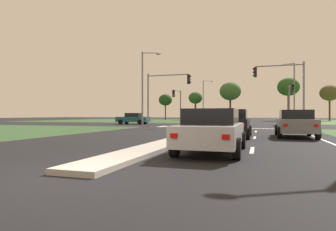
% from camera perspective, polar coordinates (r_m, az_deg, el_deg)
% --- Properties ---
extents(ground_plane, '(200.00, 200.00, 0.00)m').
position_cam_1_polar(ground_plane, '(35.21, 11.68, -1.97)').
color(ground_plane, black).
extents(grass_verge_far_left, '(35.00, 35.00, 0.01)m').
position_cam_1_polar(grass_verge_far_left, '(66.30, -8.39, -0.97)').
color(grass_verge_far_left, '#2D4C28').
rests_on(grass_verge_far_left, ground).
extents(median_island_near, '(1.20, 22.00, 0.14)m').
position_cam_1_polar(median_island_near, '(16.46, 4.60, -4.11)').
color(median_island_near, '#ADA89E').
rests_on(median_island_near, ground).
extents(median_island_far, '(1.20, 36.00, 0.14)m').
position_cam_1_polar(median_island_far, '(60.11, 14.21, -1.03)').
color(median_island_far, '#ADA89E').
rests_on(median_island_far, ground).
extents(lane_dash_near, '(0.14, 2.00, 0.01)m').
position_cam_1_polar(lane_dash_near, '(10.89, 16.48, -6.65)').
color(lane_dash_near, silver).
rests_on(lane_dash_near, ground).
extents(lane_dash_second, '(0.14, 2.00, 0.01)m').
position_cam_1_polar(lane_dash_second, '(16.86, 16.95, -4.24)').
color(lane_dash_second, silver).
rests_on(lane_dash_second, ground).
extents(lane_dash_third, '(0.14, 2.00, 0.01)m').
position_cam_1_polar(lane_dash_third, '(22.85, 17.17, -3.09)').
color(lane_dash_third, silver).
rests_on(lane_dash_third, ground).
extents(edge_line_right, '(0.14, 24.00, 0.01)m').
position_cam_1_polar(edge_line_right, '(17.31, 28.14, -4.14)').
color(edge_line_right, silver).
rests_on(edge_line_right, ground).
extents(stop_bar_near, '(6.40, 0.50, 0.01)m').
position_cam_1_polar(stop_bar_near, '(28.01, 17.90, -2.50)').
color(stop_bar_near, silver).
rests_on(stop_bar_near, ground).
extents(crosswalk_bar_near, '(0.70, 2.80, 0.01)m').
position_cam_1_polar(crosswalk_bar_near, '(31.49, -1.02, -2.20)').
color(crosswalk_bar_near, silver).
rests_on(crosswalk_bar_near, ground).
extents(crosswalk_bar_second, '(0.70, 2.80, 0.01)m').
position_cam_1_polar(crosswalk_bar_second, '(31.14, 0.98, -2.23)').
color(crosswalk_bar_second, silver).
rests_on(crosswalk_bar_second, ground).
extents(crosswalk_bar_third, '(0.70, 2.80, 0.01)m').
position_cam_1_polar(crosswalk_bar_third, '(30.83, 3.03, -2.25)').
color(crosswalk_bar_third, silver).
rests_on(crosswalk_bar_third, ground).
extents(crosswalk_bar_fourth, '(0.70, 2.80, 0.01)m').
position_cam_1_polar(crosswalk_bar_fourth, '(30.55, 5.12, -2.27)').
color(crosswalk_bar_fourth, silver).
rests_on(crosswalk_bar_fourth, ground).
extents(crosswalk_bar_fifth, '(0.70, 2.80, 0.01)m').
position_cam_1_polar(crosswalk_bar_fifth, '(30.32, 7.24, -2.29)').
color(crosswalk_bar_fifth, silver).
rests_on(crosswalk_bar_fifth, ground).
extents(car_navy_near, '(4.36, 2.04, 1.51)m').
position_cam_1_polar(car_navy_near, '(34.94, 8.82, -0.71)').
color(car_navy_near, '#161E47').
rests_on(car_navy_near, ground).
extents(car_silver_second, '(2.08, 4.54, 1.49)m').
position_cam_1_polar(car_silver_second, '(9.90, 8.82, -2.90)').
color(car_silver_second, '#B7B7BC').
rests_on(car_silver_second, ground).
extents(car_maroon_third, '(4.34, 2.04, 1.58)m').
position_cam_1_polar(car_maroon_third, '(37.78, 7.66, -0.60)').
color(car_maroon_third, maroon).
rests_on(car_maroon_third, ground).
extents(car_blue_fourth, '(2.09, 4.47, 1.49)m').
position_cam_1_polar(car_blue_fourth, '(52.83, 11.27, -0.44)').
color(car_blue_fourth, navy).
rests_on(car_blue_fourth, ground).
extents(car_grey_fifth, '(2.09, 4.37, 1.57)m').
position_cam_1_polar(car_grey_fifth, '(18.02, 24.14, -1.42)').
color(car_grey_fifth, slate).
rests_on(car_grey_fifth, ground).
extents(car_black_sixth, '(2.03, 4.62, 1.60)m').
position_cam_1_polar(car_black_sixth, '(16.86, 12.78, -1.48)').
color(car_black_sixth, black).
rests_on(car_black_sixth, ground).
extents(car_teal_seventh, '(4.48, 2.08, 1.54)m').
position_cam_1_polar(car_teal_seventh, '(39.40, -6.99, -0.59)').
color(car_teal_seventh, '#19565B').
rests_on(car_teal_seventh, ground).
extents(traffic_signal_near_left, '(4.81, 0.32, 5.70)m').
position_cam_1_polar(traffic_signal_near_left, '(30.09, -0.94, 5.18)').
color(traffic_signal_near_left, gray).
rests_on(traffic_signal_near_left, ground).
extents(traffic_signal_near_right, '(4.55, 0.32, 6.14)m').
position_cam_1_polar(traffic_signal_near_right, '(28.62, 22.42, 5.94)').
color(traffic_signal_near_right, gray).
rests_on(traffic_signal_near_right, ground).
extents(traffic_signal_far_left, '(0.32, 4.03, 5.02)m').
position_cam_1_polar(traffic_signal_far_left, '(41.70, 1.98, 3.10)').
color(traffic_signal_far_left, gray).
rests_on(traffic_signal_far_left, ground).
extents(traffic_signal_far_right, '(0.32, 4.65, 5.27)m').
position_cam_1_polar(traffic_signal_far_right, '(40.11, 23.31, 3.50)').
color(traffic_signal_far_right, gray).
rests_on(traffic_signal_far_right, ground).
extents(street_lamp_second, '(2.06, 0.90, 8.28)m').
position_cam_1_polar(street_lamp_second, '(31.92, -4.79, 6.19)').
color(street_lamp_second, gray).
rests_on(street_lamp_second, ground).
extents(street_lamp_third, '(2.00, 0.66, 8.91)m').
position_cam_1_polar(street_lamp_third, '(45.70, 23.74, 4.74)').
color(street_lamp_third, gray).
rests_on(street_lamp_third, ground).
extents(street_lamp_fourth, '(2.23, 1.35, 9.24)m').
position_cam_1_polar(street_lamp_fourth, '(66.59, 7.23, 3.49)').
color(street_lamp_fourth, gray).
rests_on(street_lamp_fourth, ground).
extents(pedestrian_at_median, '(0.34, 0.34, 1.70)m').
position_cam_1_polar(pedestrian_at_median, '(47.37, 13.59, -0.01)').
color(pedestrian_at_median, '#9E8966').
rests_on(pedestrian_at_median, median_island_far).
extents(treeline_near, '(3.42, 3.42, 6.56)m').
position_cam_1_polar(treeline_near, '(72.84, -0.52, 3.11)').
color(treeline_near, '#423323').
rests_on(treeline_near, ground).
extents(treeline_second, '(3.37, 3.37, 6.87)m').
position_cam_1_polar(treeline_second, '(70.08, 5.51, 3.47)').
color(treeline_second, '#423323').
rests_on(treeline_second, ground).
extents(treeline_third, '(5.12, 5.12, 9.15)m').
position_cam_1_polar(treeline_third, '(70.49, 12.36, 4.73)').
color(treeline_third, '#423323').
rests_on(treeline_third, ground).
extents(treeline_fourth, '(4.70, 4.70, 9.45)m').
position_cam_1_polar(treeline_fourth, '(68.37, 22.95, 5.26)').
color(treeline_fourth, '#423323').
rests_on(treeline_fourth, ground).
extents(treeline_fifth, '(4.00, 4.00, 7.73)m').
position_cam_1_polar(treeline_fifth, '(71.12, 29.61, 3.91)').
color(treeline_fifth, '#423323').
rests_on(treeline_fifth, ground).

